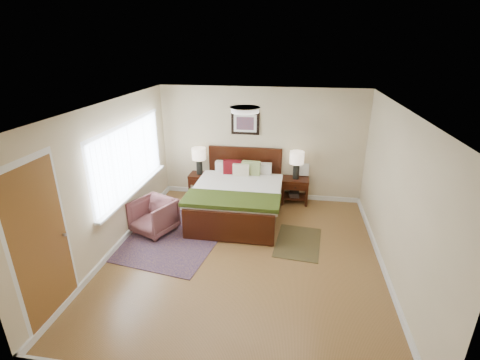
{
  "coord_description": "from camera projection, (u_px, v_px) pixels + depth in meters",
  "views": [
    {
      "loc": [
        0.71,
        -4.94,
        3.36
      ],
      "look_at": [
        -0.2,
        0.8,
        1.05
      ],
      "focal_mm": 26.0,
      "sensor_mm": 36.0,
      "label": 1
    }
  ],
  "objects": [
    {
      "name": "rug_navy",
      "position": [
        298.0,
        242.0,
        6.26
      ],
      "size": [
        0.88,
        1.23,
        0.01
      ],
      "primitive_type": "cube",
      "rotation": [
        0.0,
        0.0,
        -0.1
      ],
      "color": "black",
      "rests_on": "ground"
    },
    {
      "name": "back_wall",
      "position": [
        261.0,
        144.0,
        7.71
      ],
      "size": [
        4.5,
        0.04,
        2.5
      ],
      "primitive_type": "cube",
      "color": "beige",
      "rests_on": "ground"
    },
    {
      "name": "rug_persian",
      "position": [
        177.0,
        234.0,
        6.52
      ],
      "size": [
        1.99,
        2.55,
        0.01
      ],
      "primitive_type": "cube",
      "rotation": [
        0.0,
        0.0,
        -0.16
      ],
      "color": "#0E0B3A",
      "rests_on": "ground"
    },
    {
      "name": "lamp_left",
      "position": [
        199.0,
        157.0,
        7.8
      ],
      "size": [
        0.31,
        0.31,
        0.61
      ],
      "color": "black",
      "rests_on": "nightstand_left"
    },
    {
      "name": "bed",
      "position": [
        238.0,
        192.0,
        7.05
      ],
      "size": [
        1.78,
        2.16,
        1.16
      ],
      "color": "#361508",
      "rests_on": "ground"
    },
    {
      "name": "floor",
      "position": [
        244.0,
        256.0,
        5.88
      ],
      "size": [
        5.0,
        5.0,
        0.0
      ],
      "primitive_type": "plane",
      "color": "brown",
      "rests_on": "ground"
    },
    {
      "name": "ceiling",
      "position": [
        245.0,
        107.0,
        4.96
      ],
      "size": [
        4.5,
        5.0,
        0.02
      ],
      "primitive_type": "cube",
      "color": "white",
      "rests_on": "back_wall"
    },
    {
      "name": "door",
      "position": [
        42.0,
        245.0,
        4.2
      ],
      "size": [
        0.06,
        1.0,
        2.18
      ],
      "color": "silver",
      "rests_on": "ground"
    },
    {
      "name": "ceil_fixture",
      "position": [
        245.0,
        110.0,
        4.97
      ],
      "size": [
        0.44,
        0.44,
        0.08
      ],
      "color": "white",
      "rests_on": "ceiling"
    },
    {
      "name": "window",
      "position": [
        131.0,
        159.0,
        6.33
      ],
      "size": [
        0.11,
        2.72,
        1.32
      ],
      "color": "silver",
      "rests_on": "left_wall"
    },
    {
      "name": "right_wall",
      "position": [
        396.0,
        197.0,
        5.09
      ],
      "size": [
        0.04,
        5.0,
        2.5
      ],
      "primitive_type": "cube",
      "color": "beige",
      "rests_on": "ground"
    },
    {
      "name": "armchair",
      "position": [
        154.0,
        216.0,
        6.51
      ],
      "size": [
        0.92,
        0.93,
        0.65
      ],
      "primitive_type": "imported",
      "rotation": [
        0.0,
        0.0,
        -0.41
      ],
      "color": "brown",
      "rests_on": "ground"
    },
    {
      "name": "nightstand_right",
      "position": [
        295.0,
        188.0,
        7.7
      ],
      "size": [
        0.58,
        0.43,
        0.57
      ],
      "color": "#361508",
      "rests_on": "ground"
    },
    {
      "name": "front_wall",
      "position": [
        204.0,
        294.0,
        3.12
      ],
      "size": [
        4.5,
        0.04,
        2.5
      ],
      "primitive_type": "cube",
      "color": "beige",
      "rests_on": "ground"
    },
    {
      "name": "nightstand_left",
      "position": [
        200.0,
        179.0,
        7.98
      ],
      "size": [
        0.46,
        0.42,
        0.55
      ],
      "color": "#361508",
      "rests_on": "ground"
    },
    {
      "name": "wall_art",
      "position": [
        245.0,
        123.0,
        7.56
      ],
      "size": [
        0.62,
        0.05,
        0.5
      ],
      "color": "black",
      "rests_on": "back_wall"
    },
    {
      "name": "lamp_right",
      "position": [
        297.0,
        160.0,
        7.48
      ],
      "size": [
        0.31,
        0.31,
        0.61
      ],
      "color": "black",
      "rests_on": "nightstand_right"
    },
    {
      "name": "left_wall",
      "position": [
        110.0,
        179.0,
        5.75
      ],
      "size": [
        0.04,
        5.0,
        2.5
      ],
      "primitive_type": "cube",
      "color": "beige",
      "rests_on": "ground"
    }
  ]
}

